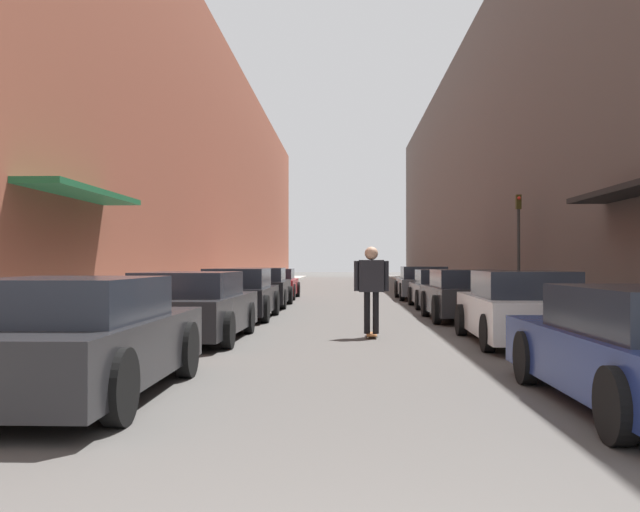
% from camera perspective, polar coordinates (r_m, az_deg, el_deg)
% --- Properties ---
extents(ground, '(152.52, 152.52, 0.00)m').
position_cam_1_polar(ground, '(29.97, 2.33, -3.34)').
color(ground, '#4C4947').
extents(curb_strip_left, '(1.80, 69.33, 0.12)m').
position_cam_1_polar(curb_strip_left, '(37.22, -5.45, -2.69)').
color(curb_strip_left, '#A3A099').
rests_on(curb_strip_left, ground).
extents(curb_strip_right, '(1.80, 69.33, 0.12)m').
position_cam_1_polar(curb_strip_right, '(37.25, 10.01, -2.69)').
color(curb_strip_right, '#A3A099').
rests_on(curb_strip_right, ground).
extents(building_row_left, '(4.90, 69.33, 12.18)m').
position_cam_1_polar(building_row_left, '(37.96, -9.81, 6.47)').
color(building_row_left, brown).
rests_on(building_row_left, ground).
extents(building_row_right, '(4.90, 69.33, 12.95)m').
position_cam_1_polar(building_row_right, '(38.06, 14.36, 7.05)').
color(building_row_right, '#564C47').
rests_on(building_row_right, ground).
extents(parked_car_left_0, '(1.99, 4.43, 1.32)m').
position_cam_1_polar(parked_car_left_0, '(8.29, -18.94, -6.28)').
color(parked_car_left_0, '#232326').
rests_on(parked_car_left_0, ground).
extents(parked_car_left_1, '(2.03, 4.38, 1.30)m').
position_cam_1_polar(parked_car_left_1, '(13.76, -10.31, -4.05)').
color(parked_car_left_1, '#232326').
rests_on(parked_car_left_1, ground).
extents(parked_car_left_2, '(1.86, 4.12, 1.32)m').
position_cam_1_polar(parked_car_left_2, '(18.84, -6.53, -3.07)').
color(parked_car_left_2, black).
rests_on(parked_car_left_2, ground).
extents(parked_car_left_3, '(1.99, 4.41, 1.30)m').
position_cam_1_polar(parked_car_left_3, '(23.91, -4.86, -2.54)').
color(parked_car_left_3, black).
rests_on(parked_car_left_3, ground).
extents(parked_car_left_4, '(1.88, 4.50, 1.22)m').
position_cam_1_polar(parked_car_left_4, '(29.17, -3.65, -2.25)').
color(parked_car_left_4, maroon).
rests_on(parked_car_left_4, ground).
extents(parked_car_right_1, '(1.88, 4.38, 1.33)m').
position_cam_1_polar(parked_car_right_1, '(13.54, 15.75, -4.07)').
color(parked_car_right_1, silver).
rests_on(parked_car_right_1, ground).
extents(parked_car_right_2, '(1.95, 4.03, 1.30)m').
position_cam_1_polar(parked_car_right_2, '(18.63, 11.57, -3.11)').
color(parked_car_right_2, '#232326').
rests_on(parked_car_right_2, ground).
extents(parked_car_right_3, '(1.87, 4.09, 1.25)m').
position_cam_1_polar(parked_car_right_3, '(23.65, 9.62, -2.64)').
color(parked_car_right_3, '#515459').
rests_on(parked_car_right_3, ground).
extents(parked_car_right_4, '(2.06, 4.33, 1.31)m').
position_cam_1_polar(parked_car_right_4, '(28.78, 8.24, -2.18)').
color(parked_car_right_4, '#515459').
rests_on(parked_car_right_4, ground).
extents(skateboarder, '(0.69, 0.78, 1.80)m').
position_cam_1_polar(skateboarder, '(14.12, 4.13, -2.04)').
color(skateboarder, brown).
rests_on(skateboarder, ground).
extents(traffic_light, '(0.16, 0.22, 3.48)m').
position_cam_1_polar(traffic_light, '(23.15, 15.60, 1.46)').
color(traffic_light, '#2D2D2D').
rests_on(traffic_light, curb_strip_right).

